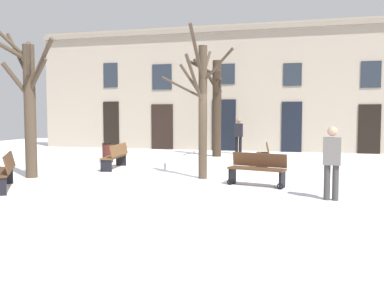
{
  "coord_description": "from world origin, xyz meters",
  "views": [
    {
      "loc": [
        3.59,
        -12.03,
        1.9
      ],
      "look_at": [
        0.0,
        1.92,
        0.88
      ],
      "focal_mm": 38.65,
      "sensor_mm": 36.0,
      "label": 1
    }
  ],
  "objects_px": {
    "tree_left_of_center": "(216,103)",
    "bench_back_to_back_left": "(257,169)",
    "tree_center": "(202,103)",
    "litter_bin": "(108,153)",
    "bench_far_corner": "(116,156)",
    "person_by_shop_door": "(239,134)",
    "tree_right_of_center": "(28,100)",
    "person_near_bench": "(332,160)",
    "bench_by_litter_bin": "(264,155)",
    "bench_back_to_back_right": "(4,171)"
  },
  "relations": [
    {
      "from": "tree_left_of_center",
      "to": "litter_bin",
      "type": "bearing_deg",
      "value": -138.31
    },
    {
      "from": "bench_far_corner",
      "to": "tree_right_of_center",
      "type": "bearing_deg",
      "value": -39.3
    },
    {
      "from": "tree_right_of_center",
      "to": "bench_by_litter_bin",
      "type": "xyz_separation_m",
      "value": [
        6.63,
        4.32,
        -1.89
      ]
    },
    {
      "from": "tree_left_of_center",
      "to": "bench_far_corner",
      "type": "distance_m",
      "value": 6.03
    },
    {
      "from": "tree_center",
      "to": "bench_far_corner",
      "type": "relative_size",
      "value": 2.31
    },
    {
      "from": "tree_left_of_center",
      "to": "bench_back_to_back_left",
      "type": "xyz_separation_m",
      "value": [
        2.59,
        -7.39,
        -1.96
      ]
    },
    {
      "from": "bench_back_to_back_right",
      "to": "bench_back_to_back_left",
      "type": "relative_size",
      "value": 1.16
    },
    {
      "from": "person_by_shop_door",
      "to": "person_near_bench",
      "type": "bearing_deg",
      "value": -63.54
    },
    {
      "from": "tree_right_of_center",
      "to": "tree_center",
      "type": "relative_size",
      "value": 1.11
    },
    {
      "from": "tree_center",
      "to": "bench_by_litter_bin",
      "type": "height_order",
      "value": "tree_center"
    },
    {
      "from": "bench_far_corner",
      "to": "person_near_bench",
      "type": "bearing_deg",
      "value": 54.06
    },
    {
      "from": "bench_far_corner",
      "to": "person_by_shop_door",
      "type": "xyz_separation_m",
      "value": [
        3.44,
        6.43,
        0.52
      ]
    },
    {
      "from": "tree_center",
      "to": "bench_back_to_back_left",
      "type": "distance_m",
      "value": 2.62
    },
    {
      "from": "tree_right_of_center",
      "to": "person_near_bench",
      "type": "distance_m",
      "value": 8.77
    },
    {
      "from": "tree_left_of_center",
      "to": "person_near_bench",
      "type": "height_order",
      "value": "tree_left_of_center"
    },
    {
      "from": "bench_far_corner",
      "to": "person_by_shop_door",
      "type": "bearing_deg",
      "value": 144.41
    },
    {
      "from": "tree_center",
      "to": "litter_bin",
      "type": "height_order",
      "value": "tree_center"
    },
    {
      "from": "tree_center",
      "to": "bench_by_litter_bin",
      "type": "xyz_separation_m",
      "value": [
        1.56,
        3.2,
        -1.78
      ]
    },
    {
      "from": "bench_back_to_back_left",
      "to": "litter_bin",
      "type": "bearing_deg",
      "value": 161.99
    },
    {
      "from": "bench_back_to_back_right",
      "to": "person_by_shop_door",
      "type": "relative_size",
      "value": 1.06
    },
    {
      "from": "litter_bin",
      "to": "tree_left_of_center",
      "type": "bearing_deg",
      "value": 41.69
    },
    {
      "from": "tree_center",
      "to": "tree_left_of_center",
      "type": "xyz_separation_m",
      "value": [
        -0.86,
        6.54,
        0.18
      ]
    },
    {
      "from": "litter_bin",
      "to": "person_by_shop_door",
      "type": "distance_m",
      "value": 6.6
    },
    {
      "from": "litter_bin",
      "to": "person_near_bench",
      "type": "height_order",
      "value": "person_near_bench"
    },
    {
      "from": "person_near_bench",
      "to": "bench_far_corner",
      "type": "bearing_deg",
      "value": 157.01
    },
    {
      "from": "tree_left_of_center",
      "to": "person_by_shop_door",
      "type": "distance_m",
      "value": 2.16
    },
    {
      "from": "tree_center",
      "to": "bench_back_to_back_left",
      "type": "relative_size",
      "value": 2.71
    },
    {
      "from": "tree_left_of_center",
      "to": "person_by_shop_door",
      "type": "relative_size",
      "value": 2.55
    },
    {
      "from": "tree_center",
      "to": "tree_left_of_center",
      "type": "distance_m",
      "value": 6.6
    },
    {
      "from": "tree_right_of_center",
      "to": "litter_bin",
      "type": "xyz_separation_m",
      "value": [
        0.46,
        4.32,
        -1.97
      ]
    },
    {
      "from": "tree_center",
      "to": "person_by_shop_door",
      "type": "distance_m",
      "value": 8.0
    },
    {
      "from": "bench_back_to_back_right",
      "to": "bench_by_litter_bin",
      "type": "xyz_separation_m",
      "value": [
        6.04,
        6.19,
        -0.02
      ]
    },
    {
      "from": "litter_bin",
      "to": "person_by_shop_door",
      "type": "relative_size",
      "value": 0.44
    },
    {
      "from": "tree_left_of_center",
      "to": "person_near_bench",
      "type": "bearing_deg",
      "value": -63.78
    },
    {
      "from": "tree_right_of_center",
      "to": "bench_back_to_back_left",
      "type": "bearing_deg",
      "value": 2.28
    },
    {
      "from": "bench_back_to_back_left",
      "to": "tree_center",
      "type": "bearing_deg",
      "value": 168.26
    },
    {
      "from": "tree_center",
      "to": "person_near_bench",
      "type": "height_order",
      "value": "tree_center"
    },
    {
      "from": "tree_center",
      "to": "bench_far_corner",
      "type": "distance_m",
      "value": 4.16
    },
    {
      "from": "litter_bin",
      "to": "bench_far_corner",
      "type": "bearing_deg",
      "value": -56.43
    },
    {
      "from": "tree_center",
      "to": "bench_back_to_back_left",
      "type": "xyz_separation_m",
      "value": [
        1.72,
        -0.85,
        -1.78
      ]
    },
    {
      "from": "bench_back_to_back_right",
      "to": "tree_center",
      "type": "bearing_deg",
      "value": 90.52
    },
    {
      "from": "bench_back_to_back_right",
      "to": "person_near_bench",
      "type": "xyz_separation_m",
      "value": [
        7.97,
        0.68,
        0.43
      ]
    },
    {
      "from": "bench_back_to_back_left",
      "to": "person_near_bench",
      "type": "xyz_separation_m",
      "value": [
        1.77,
        -1.46,
        0.46
      ]
    },
    {
      "from": "bench_back_to_back_right",
      "to": "bench_back_to_back_left",
      "type": "bearing_deg",
      "value": 75.8
    },
    {
      "from": "bench_back_to_back_left",
      "to": "person_near_bench",
      "type": "relative_size",
      "value": 0.97
    },
    {
      "from": "tree_center",
      "to": "bench_back_to_back_right",
      "type": "relative_size",
      "value": 2.34
    },
    {
      "from": "bench_back_to_back_left",
      "to": "bench_far_corner",
      "type": "bearing_deg",
      "value": 170.51
    },
    {
      "from": "bench_back_to_back_right",
      "to": "person_by_shop_door",
      "type": "xyz_separation_m",
      "value": [
        4.46,
        10.89,
        0.5
      ]
    },
    {
      "from": "person_by_shop_door",
      "to": "tree_right_of_center",
      "type": "bearing_deg",
      "value": -111.77
    },
    {
      "from": "tree_center",
      "to": "litter_bin",
      "type": "bearing_deg",
      "value": 145.26
    }
  ]
}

